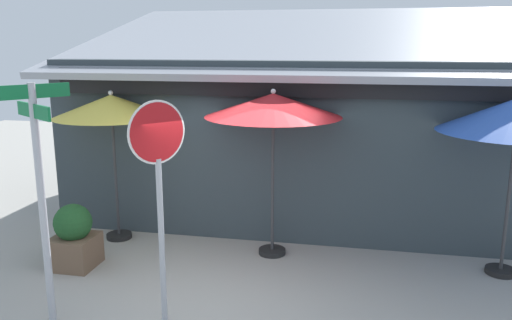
# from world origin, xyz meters

# --- Properties ---
(ground_plane) EXTENTS (28.00, 28.00, 0.10)m
(ground_plane) POSITION_xyz_m (0.00, 0.00, -0.05)
(ground_plane) COLOR #9E9B93
(cafe_building) EXTENTS (9.24, 6.03, 4.24)m
(cafe_building) POSITION_xyz_m (0.67, 4.57, 1.64)
(cafe_building) COLOR #333D42
(cafe_building) RESTS_ON ground
(street_sign_post) EXTENTS (0.74, 0.79, 2.94)m
(street_sign_post) POSITION_xyz_m (-1.87, -1.29, 1.81)
(street_sign_post) COLOR #A8AAB2
(street_sign_post) RESTS_ON ground
(stop_sign) EXTENTS (0.46, 0.59, 2.76)m
(stop_sign) POSITION_xyz_m (-0.47, -1.09, 1.90)
(stop_sign) COLOR #A8AAB2
(stop_sign) RESTS_ON ground
(patio_umbrella_mustard_left) EXTENTS (1.95, 1.95, 2.61)m
(patio_umbrella_mustard_left) POSITION_xyz_m (-2.34, 1.51, 2.32)
(patio_umbrella_mustard_left) COLOR black
(patio_umbrella_mustard_left) RESTS_ON ground
(patio_umbrella_crimson_center) EXTENTS (2.14, 2.14, 2.69)m
(patio_umbrella_crimson_center) POSITION_xyz_m (0.44, 1.36, 2.42)
(patio_umbrella_crimson_center) COLOR black
(patio_umbrella_crimson_center) RESTS_ON ground
(sidewalk_planter) EXTENTS (0.64, 0.64, 1.00)m
(sidewalk_planter) POSITION_xyz_m (-2.45, 0.26, 0.47)
(sidewalk_planter) COLOR brown
(sidewalk_planter) RESTS_ON ground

